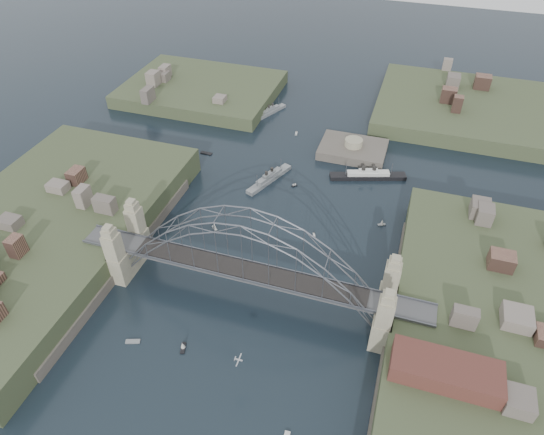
{
  "coord_description": "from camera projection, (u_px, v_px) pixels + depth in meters",
  "views": [
    {
      "loc": [
        28.64,
        -71.02,
        88.84
      ],
      "look_at": [
        0.0,
        18.0,
        10.0
      ],
      "focal_mm": 31.82,
      "sensor_mm": 36.0,
      "label": 1
    }
  ],
  "objects": [
    {
      "name": "naval_cruiser_near",
      "position": [
        269.0,
        179.0,
        150.93
      ],
      "size": [
        9.49,
        18.74,
        5.75
      ],
      "color": "gray",
      "rests_on": "ground"
    },
    {
      "name": "fort_island",
      "position": [
        352.0,
        154.0,
        164.02
      ],
      "size": [
        22.0,
        16.0,
        9.4
      ],
      "color": "#514A41",
      "rests_on": "ground"
    },
    {
      "name": "small_boat_e",
      "position": [
        206.0,
        153.0,
        163.49
      ],
      "size": [
        4.03,
        1.5,
        0.45
      ],
      "color": "silver",
      "rests_on": "ground"
    },
    {
      "name": "small_boat_f",
      "position": [
        294.0,
        185.0,
        149.21
      ],
      "size": [
        1.69,
        1.63,
        1.43
      ],
      "color": "silver",
      "rests_on": "ground"
    },
    {
      "name": "small_boat_c",
      "position": [
        183.0,
        346.0,
        103.64
      ],
      "size": [
        1.7,
        2.96,
        2.38
      ],
      "color": "silver",
      "rests_on": "ground"
    },
    {
      "name": "small_boat_b",
      "position": [
        314.0,
        235.0,
        131.64
      ],
      "size": [
        1.17,
        1.74,
        1.43
      ],
      "color": "silver",
      "rests_on": "ground"
    },
    {
      "name": "shore_west",
      "position": [
        46.0,
        240.0,
        127.81
      ],
      "size": [
        50.5,
        90.0,
        12.0
      ],
      "color": "#3C472A",
      "rests_on": "ground"
    },
    {
      "name": "headland_ne",
      "position": [
        471.0,
        114.0,
        183.53
      ],
      "size": [
        70.0,
        55.0,
        9.5
      ],
      "primitive_type": "cube",
      "color": "#3C472A",
      "rests_on": "ground"
    },
    {
      "name": "bridge",
      "position": [
        247.0,
        259.0,
        107.72
      ],
      "size": [
        84.0,
        13.8,
        24.6
      ],
      "color": "#4E4E50",
      "rests_on": "ground"
    },
    {
      "name": "naval_cruiser_far",
      "position": [
        271.0,
        111.0,
        185.04
      ],
      "size": [
        8.18,
        14.61,
        5.1
      ],
      "color": "gray",
      "rests_on": "ground"
    },
    {
      "name": "shore_east",
      "position": [
        506.0,
        353.0,
        100.97
      ],
      "size": [
        50.5,
        90.0,
        12.0
      ],
      "color": "#3C472A",
      "rests_on": "ground"
    },
    {
      "name": "aeroplane",
      "position": [
        238.0,
        360.0,
        92.89
      ],
      "size": [
        1.6,
        3.04,
        0.44
      ],
      "color": "#B5B8BD"
    },
    {
      "name": "small_boat_d",
      "position": [
        382.0,
        223.0,
        134.68
      ],
      "size": [
        2.3,
        1.64,
        2.38
      ],
      "color": "silver",
      "rests_on": "ground"
    },
    {
      "name": "ocean_liner",
      "position": [
        368.0,
        176.0,
        152.14
      ],
      "size": [
        23.76,
        10.51,
        5.87
      ],
      "color": "black",
      "rests_on": "ground"
    },
    {
      "name": "small_boat_i",
      "position": [
        396.0,
        272.0,
        121.35
      ],
      "size": [
        1.46,
        2.4,
        0.45
      ],
      "color": "silver",
      "rests_on": "ground"
    },
    {
      "name": "small_boat_h",
      "position": [
        296.0,
        133.0,
        173.33
      ],
      "size": [
        1.11,
        2.39,
        1.43
      ],
      "color": "silver",
      "rests_on": "ground"
    },
    {
      "name": "wharf_shed",
      "position": [
        446.0,
        371.0,
        88.72
      ],
      "size": [
        20.0,
        8.0,
        4.0
      ],
      "primitive_type": "cube",
      "color": "#592D26",
      "rests_on": "shore_east"
    },
    {
      "name": "small_boat_a",
      "position": [
        214.0,
        226.0,
        133.52
      ],
      "size": [
        2.05,
        1.99,
        2.38
      ],
      "color": "silver",
      "rests_on": "ground"
    },
    {
      "name": "small_boat_j",
      "position": [
        133.0,
        342.0,
        105.34
      ],
      "size": [
        3.33,
        2.0,
        0.45
      ],
      "color": "silver",
      "rests_on": "ground"
    },
    {
      "name": "ground",
      "position": [
        249.0,
        295.0,
        115.66
      ],
      "size": [
        500.0,
        500.0,
        0.0
      ],
      "primitive_type": "plane",
      "color": "black",
      "rests_on": "ground"
    },
    {
      "name": "headland_nw",
      "position": [
        202.0,
        94.0,
        197.36
      ],
      "size": [
        60.0,
        45.0,
        9.0
      ],
      "primitive_type": "cube",
      "color": "#3C472A",
      "rests_on": "ground"
    }
  ]
}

